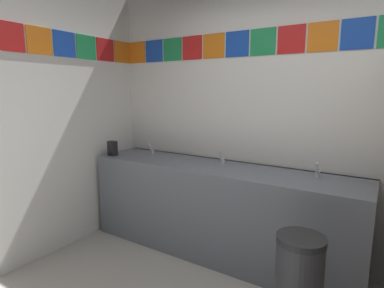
% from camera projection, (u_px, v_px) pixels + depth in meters
% --- Properties ---
extents(wall_back, '(4.33, 0.09, 2.64)m').
position_uv_depth(wall_back, '(318.00, 120.00, 2.70)').
color(wall_back, white).
rests_on(wall_back, ground_plane).
extents(vanity_counter, '(2.62, 0.60, 0.87)m').
position_uv_depth(vanity_counter, '(217.00, 209.00, 2.99)').
color(vanity_counter, slate).
rests_on(vanity_counter, ground_plane).
extents(faucet_left, '(0.04, 0.10, 0.14)m').
position_uv_depth(faucet_left, '(152.00, 150.00, 3.45)').
color(faucet_left, silver).
rests_on(faucet_left, vanity_counter).
extents(faucet_center, '(0.04, 0.10, 0.14)m').
position_uv_depth(faucet_center, '(222.00, 159.00, 2.99)').
color(faucet_center, silver).
rests_on(faucet_center, vanity_counter).
extents(faucet_right, '(0.04, 0.10, 0.14)m').
position_uv_depth(faucet_right, '(317.00, 172.00, 2.52)').
color(faucet_right, silver).
rests_on(faucet_right, vanity_counter).
extents(soap_dispenser, '(0.09, 0.09, 0.16)m').
position_uv_depth(soap_dispenser, '(112.00, 148.00, 3.39)').
color(soap_dispenser, black).
rests_on(soap_dispenser, vanity_counter).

